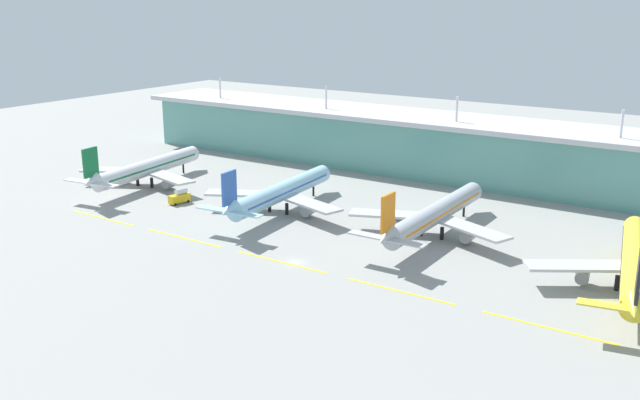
% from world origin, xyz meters
% --- Properties ---
extents(ground_plane, '(600.00, 600.00, 0.00)m').
position_xyz_m(ground_plane, '(0.00, 0.00, 0.00)').
color(ground_plane, gray).
extents(terminal_building, '(288.00, 34.00, 31.12)m').
position_xyz_m(terminal_building, '(-0.00, 106.16, 11.27)').
color(terminal_building, '#5B9E93').
rests_on(terminal_building, ground).
extents(airliner_nearest, '(48.39, 63.39, 18.90)m').
position_xyz_m(airliner_nearest, '(-88.91, 33.36, 6.45)').
color(airliner_nearest, silver).
rests_on(airliner_nearest, ground).
extents(airliner_near_middle, '(48.61, 63.59, 18.90)m').
position_xyz_m(airliner_near_middle, '(-29.63, 33.71, 6.45)').
color(airliner_near_middle, '#9ED1EA').
rests_on(airliner_near_middle, ground).
extents(airliner_far_middle, '(48.80, 65.92, 18.90)m').
position_xyz_m(airliner_far_middle, '(20.68, 38.65, 6.45)').
color(airliner_far_middle, '#ADB2BC').
rests_on(airliner_far_middle, ground).
extents(airliner_farthest, '(48.02, 67.10, 18.90)m').
position_xyz_m(airliner_farthest, '(75.40, 28.38, 6.45)').
color(airliner_farthest, yellow).
rests_on(airliner_farthest, ground).
extents(taxiway_stripe_west, '(28.00, 0.70, 0.04)m').
position_xyz_m(taxiway_stripe_west, '(-71.00, -1.96, 0.02)').
color(taxiway_stripe_west, yellow).
rests_on(taxiway_stripe_west, ground).
extents(taxiway_stripe_mid_west, '(28.00, 0.70, 0.04)m').
position_xyz_m(taxiway_stripe_mid_west, '(-37.00, -1.96, 0.02)').
color(taxiway_stripe_mid_west, yellow).
rests_on(taxiway_stripe_mid_west, ground).
extents(taxiway_stripe_centre, '(28.00, 0.70, 0.04)m').
position_xyz_m(taxiway_stripe_centre, '(-3.00, -1.96, 0.02)').
color(taxiway_stripe_centre, yellow).
rests_on(taxiway_stripe_centre, ground).
extents(taxiway_stripe_mid_east, '(28.00, 0.70, 0.04)m').
position_xyz_m(taxiway_stripe_mid_east, '(31.00, -1.96, 0.02)').
color(taxiway_stripe_mid_east, yellow).
rests_on(taxiway_stripe_mid_east, ground).
extents(taxiway_stripe_east, '(28.00, 0.70, 0.04)m').
position_xyz_m(taxiway_stripe_east, '(65.00, -1.96, 0.02)').
color(taxiway_stripe_east, yellow).
rests_on(taxiway_stripe_east, ground).
extents(fuel_truck, '(3.86, 7.55, 4.95)m').
position_xyz_m(fuel_truck, '(-63.08, 23.28, 2.26)').
color(fuel_truck, gold).
rests_on(fuel_truck, ground).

